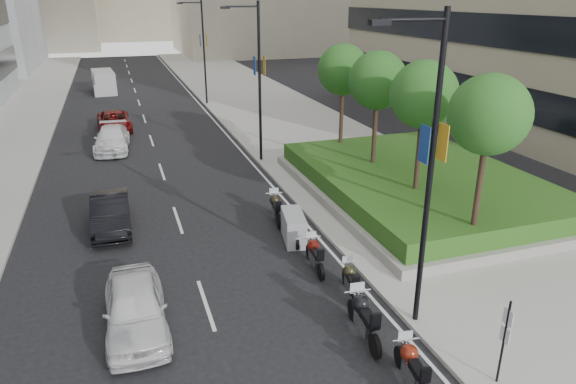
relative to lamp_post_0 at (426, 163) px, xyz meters
name	(u,v)px	position (x,y,z in m)	size (l,w,h in m)	color
ground	(291,376)	(-4.14, -1.00, -5.07)	(160.00, 160.00, 0.00)	black
sidewalk_right	(276,114)	(4.86, 29.00, -4.99)	(10.00, 100.00, 0.15)	#9E9B93
lane_edge	(213,119)	(-0.44, 29.00, -5.06)	(0.12, 100.00, 0.01)	silver
lane_centre	(146,124)	(-5.64, 29.00, -5.06)	(0.12, 100.00, 0.01)	silver
planter	(418,190)	(5.86, 9.00, -4.72)	(10.00, 14.00, 0.40)	gray
hedge	(419,179)	(5.86, 9.00, -4.12)	(9.40, 13.40, 0.80)	#265217
tree_0	(489,115)	(4.36, 3.00, 0.36)	(2.80, 2.80, 6.30)	#332319
tree_1	(424,95)	(4.36, 7.00, 0.36)	(2.80, 2.80, 6.30)	#332319
tree_2	(378,81)	(4.36, 11.00, 0.36)	(2.80, 2.80, 6.30)	#332319
tree_3	(343,70)	(4.36, 15.00, 0.36)	(2.80, 2.80, 6.30)	#332319
lamp_post_0	(426,163)	(0.00, 0.00, 0.00)	(2.34, 0.45, 9.00)	black
lamp_post_1	(257,75)	(0.00, 17.00, 0.00)	(2.34, 0.45, 9.00)	black
lamp_post_2	(202,47)	(0.00, 35.00, 0.00)	(2.34, 0.45, 9.00)	black
parking_sign	(504,338)	(0.66, -3.00, -3.61)	(0.06, 0.32, 2.50)	black
motorcycle_1	(412,367)	(-1.40, -2.30, -4.50)	(0.71, 2.13, 1.07)	black
motorcycle_2	(364,317)	(-1.63, -0.09, -4.42)	(0.81, 2.43, 1.21)	black
motorcycle_3	(350,281)	(-1.04, 2.04, -4.54)	(0.68, 1.97, 0.99)	black
motorcycle_4	(315,255)	(-1.51, 4.05, -4.51)	(0.70, 2.09, 1.04)	black
motorcycle_5	(294,227)	(-1.48, 6.43, -4.48)	(1.11, 2.03, 1.17)	black
motorcycle_6	(276,208)	(-1.56, 8.55, -4.47)	(0.75, 2.23, 1.11)	black
car_a	(135,308)	(-7.78, 2.35, -4.32)	(1.75, 4.35, 1.48)	silver
car_b	(111,213)	(-8.38, 9.98, -4.34)	(1.53, 4.37, 1.44)	black
car_c	(112,139)	(-8.15, 22.39, -4.34)	(2.02, 4.98, 1.45)	white
car_d	(114,121)	(-7.94, 27.69, -4.38)	(2.27, 4.92, 1.37)	maroon
delivery_van	(104,83)	(-8.59, 44.45, -4.06)	(2.35, 5.28, 2.16)	#B2B2B4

